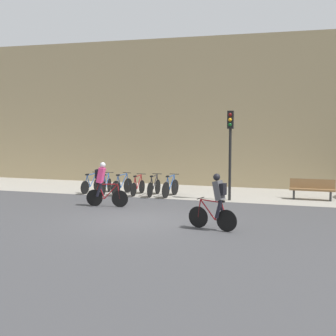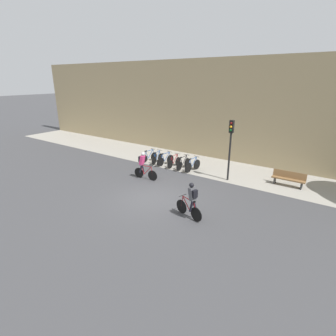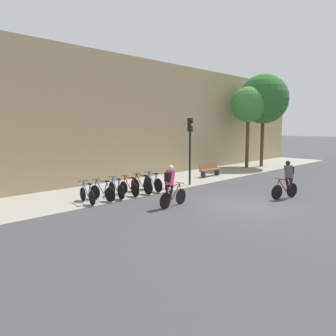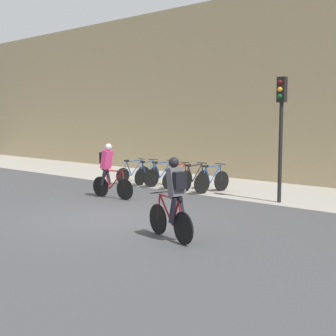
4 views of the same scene
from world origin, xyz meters
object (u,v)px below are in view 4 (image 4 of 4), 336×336
object	(u,v)px
parked_bike_1	(147,174)
parked_bike_2	(162,176)
cyclist_grey	(174,197)
parked_bike_4	(194,179)
cyclist_pink	(108,169)
parked_bike_5	(212,181)
traffic_light_pole	(281,117)
parked_bike_0	(133,173)
parked_bike_3	(178,178)

from	to	relation	value
parked_bike_1	parked_bike_2	xyz separation A→B (m)	(0.78, 0.00, 0.01)
cyclist_grey	parked_bike_4	distance (m)	7.08
cyclist_pink	parked_bike_5	distance (m)	3.69
cyclist_pink	parked_bike_2	bearing A→B (deg)	98.79
traffic_light_pole	cyclist_grey	bearing A→B (deg)	-84.51
parked_bike_5	traffic_light_pole	world-z (taller)	traffic_light_pole
parked_bike_5	parked_bike_4	bearing A→B (deg)	-179.90
parked_bike_2	parked_bike_1	bearing A→B (deg)	-179.97
parked_bike_4	traffic_light_pole	bearing A→B (deg)	-3.43
cyclist_pink	parked_bike_4	distance (m)	3.36
cyclist_pink	parked_bike_1	bearing A→B (deg)	112.03
parked_bike_4	parked_bike_2	bearing A→B (deg)	179.98
parked_bike_0	parked_bike_1	xyz separation A→B (m)	(0.79, 0.00, 0.01)
traffic_light_pole	parked_bike_2	bearing A→B (deg)	177.63
parked_bike_5	traffic_light_pole	size ratio (longest dim) A/B	0.44
cyclist_pink	parked_bike_0	world-z (taller)	cyclist_pink
cyclist_grey	parked_bike_4	xyz separation A→B (m)	(-4.03, 5.79, -0.54)
parked_bike_5	cyclist_pink	bearing A→B (deg)	-120.87
parked_bike_2	parked_bike_5	size ratio (longest dim) A/B	0.99
cyclist_pink	parked_bike_4	world-z (taller)	cyclist_pink
cyclist_pink	parked_bike_2	world-z (taller)	cyclist_pink
parked_bike_0	parked_bike_1	bearing A→B (deg)	0.06
cyclist_pink	parked_bike_4	size ratio (longest dim) A/B	1.04
cyclist_pink	traffic_light_pole	world-z (taller)	traffic_light_pole
parked_bike_3	parked_bike_1	bearing A→B (deg)	179.99
traffic_light_pole	parked_bike_4	bearing A→B (deg)	176.57
parked_bike_0	parked_bike_4	world-z (taller)	parked_bike_4
parked_bike_2	parked_bike_3	world-z (taller)	parked_bike_2
cyclist_pink	parked_bike_0	distance (m)	3.79
parked_bike_4	parked_bike_5	distance (m)	0.78
parked_bike_3	parked_bike_5	xyz separation A→B (m)	(1.57, 0.00, 0.03)
cyclist_pink	parked_bike_4	xyz separation A→B (m)	(1.09, 3.13, -0.54)
parked_bike_3	traffic_light_pole	xyz separation A→B (m)	(4.28, -0.21, 2.26)
cyclist_pink	parked_bike_1	size ratio (longest dim) A/B	1.10
cyclist_grey	parked_bike_5	bearing A→B (deg)	119.28
parked_bike_2	traffic_light_pole	bearing A→B (deg)	-2.37
parked_bike_1	cyclist_grey	bearing A→B (deg)	-42.21
parked_bike_2	parked_bike_3	bearing A→B (deg)	-0.04
parked_bike_2	cyclist_pink	bearing A→B (deg)	-81.21
cyclist_grey	parked_bike_3	xyz separation A→B (m)	(-4.82, 5.79, -0.56)
cyclist_grey	parked_bike_3	bearing A→B (deg)	129.75
parked_bike_1	parked_bike_4	distance (m)	2.36
parked_bike_1	parked_bike_5	distance (m)	3.14
cyclist_pink	parked_bike_5	world-z (taller)	cyclist_pink
parked_bike_0	parked_bike_2	world-z (taller)	parked_bike_2
cyclist_grey	parked_bike_3	distance (m)	7.56
parked_bike_0	parked_bike_5	bearing A→B (deg)	0.03
parked_bike_1	parked_bike_3	size ratio (longest dim) A/B	1.02
parked_bike_0	parked_bike_4	distance (m)	3.14
parked_bike_1	parked_bike_4	bearing A→B (deg)	-0.00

